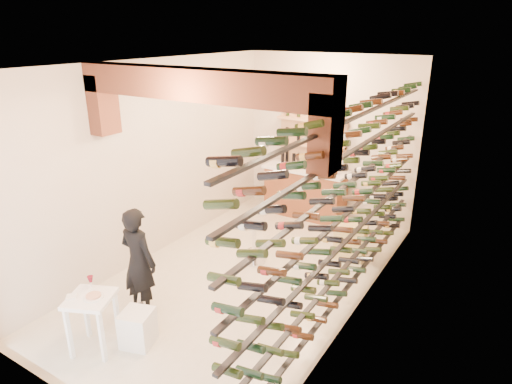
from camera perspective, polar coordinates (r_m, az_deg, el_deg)
ground at (r=7.03m, az=-1.32°, el=-10.72°), size 6.00×6.00×0.00m
room_shell at (r=5.97m, az=-2.87°, el=7.00°), size 3.52×6.02×3.21m
wine_rack at (r=5.72m, az=11.48°, el=-1.36°), size 0.32×5.70×2.56m
back_counter at (r=9.03m, az=6.30°, el=0.15°), size 1.70×0.62×1.29m
back_shelving at (r=9.04m, az=7.13°, el=4.38°), size 1.40×0.31×2.73m
tasting_table at (r=5.65m, az=-20.42°, el=-13.58°), size 0.65×0.65×0.87m
white_stool at (r=5.78m, az=-14.95°, el=-16.53°), size 0.45×0.45×0.45m
person at (r=6.06m, az=-14.85°, el=-8.67°), size 0.55×0.37×1.51m
chrome_barstool at (r=7.22m, az=-0.24°, el=-6.16°), size 0.36×0.36×0.70m
crate_lower at (r=7.64m, az=11.91°, el=-7.26°), size 0.51×0.38×0.29m
crate_upper at (r=7.51m, az=12.07°, el=-5.30°), size 0.54×0.40×0.29m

